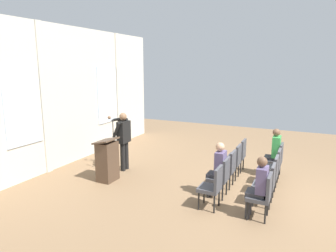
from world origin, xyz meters
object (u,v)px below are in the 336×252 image
at_px(chair_r0_c1, 221,175).
at_px(audience_r0_c1, 218,167).
at_px(mic_stand, 114,161).
at_px(chair_r0_c0, 213,185).
at_px(chair_r0_c4, 239,153).
at_px(chair_r0_c3, 234,160).
at_px(chair_r1_c2, 271,173).
at_px(chair_r1_c4, 277,158).
at_px(audience_r1_c4, 274,150).
at_px(speaker, 123,137).
at_px(lectern, 107,160).
at_px(chair_r1_c3, 274,165).
at_px(audience_r1_c0, 259,184).
at_px(chair_r1_c0, 263,194).
at_px(chair_r1_c1, 267,182).
at_px(chair_r0_c2, 228,167).

distance_m(chair_r0_c1, audience_r0_c1, 0.21).
bearing_deg(mic_stand, chair_r0_c0, -106.37).
bearing_deg(chair_r0_c1, chair_r0_c4, 0.00).
xyz_separation_m(chair_r0_c3, chair_r1_c2, (-0.65, -1.01, 0.00)).
height_order(chair_r1_c4, audience_r1_c4, audience_r1_c4).
bearing_deg(speaker, chair_r0_c0, -112.42).
bearing_deg(speaker, chair_r1_c4, -72.15).
distance_m(lectern, chair_r1_c3, 4.31).
xyz_separation_m(chair_r0_c4, chair_r1_c4, (0.00, -1.01, 0.00)).
bearing_deg(chair_r0_c4, audience_r1_c0, -160.20).
height_order(chair_r1_c0, chair_r1_c1, same).
height_order(chair_r0_c2, chair_r1_c2, same).
xyz_separation_m(lectern, chair_r0_c2, (0.92, -3.00, -0.02)).
relative_size(lectern, chair_r0_c3, 1.23).
xyz_separation_m(chair_r1_c0, audience_r1_c0, (0.00, 0.08, 0.18)).
height_order(lectern, audience_r0_c1, audience_r0_c1).
bearing_deg(chair_r1_c1, chair_r0_c3, 38.11).
bearing_deg(chair_r1_c2, chair_r0_c3, 57.49).
distance_m(chair_r0_c3, chair_r1_c4, 1.20).
bearing_deg(chair_r1_c1, chair_r0_c4, 27.61).
height_order(chair_r0_c2, chair_r0_c4, same).
bearing_deg(audience_r0_c1, lectern, 95.41).
xyz_separation_m(audience_r0_c1, chair_r0_c3, (1.29, -0.08, -0.19)).
height_order(chair_r0_c2, audience_r1_c4, audience_r1_c4).
distance_m(chair_r0_c1, audience_r1_c0, 1.15).
distance_m(lectern, chair_r1_c0, 4.03).
distance_m(chair_r0_c0, chair_r1_c2, 1.64).
xyz_separation_m(lectern, audience_r0_c1, (0.28, -2.92, 0.17)).
xyz_separation_m(chair_r0_c1, chair_r1_c0, (-0.65, -1.01, 0.00)).
height_order(chair_r0_c1, chair_r1_c1, same).
bearing_deg(chair_r0_c2, audience_r1_c0, -144.25).
height_order(chair_r0_c4, chair_r1_c1, same).
relative_size(lectern, audience_r0_c1, 0.89).
relative_size(chair_r1_c1, audience_r1_c4, 0.70).
bearing_deg(chair_r0_c0, chair_r1_c3, -27.61).
bearing_deg(chair_r1_c3, chair_r1_c2, 180.00).
relative_size(chair_r0_c2, chair_r1_c4, 1.00).
bearing_deg(chair_r1_c0, audience_r1_c0, 90.00).
distance_m(chair_r1_c0, chair_r1_c3, 1.94).
relative_size(chair_r0_c3, chair_r1_c1, 1.00).
relative_size(chair_r0_c2, audience_r1_c4, 0.70).
bearing_deg(lectern, chair_r0_c3, -62.38).
distance_m(chair_r0_c0, chair_r1_c3, 2.19).
bearing_deg(audience_r1_c4, chair_r0_c3, 124.68).
bearing_deg(chair_r1_c4, speaker, 107.85).
distance_m(mic_stand, chair_r1_c1, 4.22).
relative_size(chair_r0_c3, chair_r1_c3, 1.00).
distance_m(chair_r0_c4, chair_r1_c3, 1.20).
xyz_separation_m(lectern, chair_r0_c4, (2.22, -3.00, -0.02)).
distance_m(chair_r1_c2, audience_r1_c4, 1.31).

